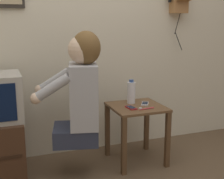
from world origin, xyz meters
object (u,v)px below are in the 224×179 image
Objects in this scene: cell_phone_held at (131,108)px; toothbrush at (145,109)px; person at (80,88)px; cell_phone_spare at (145,104)px; water_bottle at (131,92)px.

toothbrush is (0.10, -0.07, 0.00)m from cell_phone_held.
toothbrush is (0.56, -0.06, -0.21)m from person.
person is at bearing 76.92° from toothbrush.
cell_phone_held is 0.13m from toothbrush.
toothbrush is (-0.07, -0.15, 0.00)m from cell_phone_spare.
cell_phone_held is 0.58× the size of water_bottle.
person reaches higher than toothbrush.
person is 4.15× the size of water_bottle.
person reaches higher than cell_phone_spare.
cell_phone_held is 0.19m from cell_phone_spare.
toothbrush reaches higher than cell_phone_spare.
person reaches higher than cell_phone_held.
person reaches higher than water_bottle.
cell_phone_spare is (0.18, 0.08, 0.00)m from cell_phone_held.
cell_phone_held is at bearing -124.66° from cell_phone_spare.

